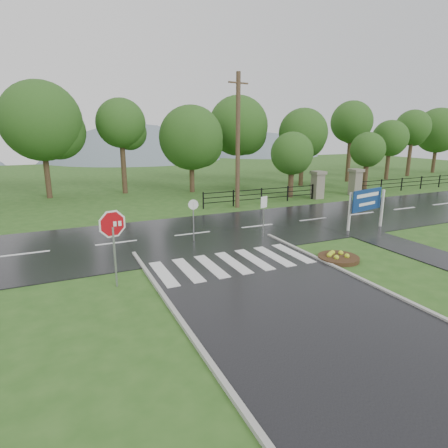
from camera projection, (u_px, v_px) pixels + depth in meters
name	position (u px, v px, depth m)	size (l,w,h in m)	color
ground	(305.00, 316.00, 11.32)	(120.00, 120.00, 0.00)	#2C551C
main_road	(192.00, 235.00, 20.14)	(90.00, 8.00, 0.04)	black
walkway	(398.00, 245.00, 18.28)	(2.20, 11.00, 0.04)	black
crosswalk	(233.00, 263.00, 15.71)	(6.50, 2.80, 0.02)	silver
pillar_west	(318.00, 184.00, 30.38)	(1.00, 1.00, 2.24)	gray
pillar_east	(355.00, 181.00, 31.99)	(1.00, 1.00, 2.24)	gray
fence_west	(261.00, 194.00, 28.37)	(9.58, 0.08, 1.20)	black
fence_east	(440.00, 180.00, 36.44)	(20.58, 0.08, 1.20)	black
hills	(116.00, 239.00, 73.84)	(102.00, 48.00, 48.00)	slate
treeline	(149.00, 194.00, 32.88)	(83.20, 5.20, 10.00)	#214C17
stop_sign	(113.00, 231.00, 12.99)	(1.29, 0.34, 2.98)	#939399
estate_billboard	(367.00, 202.00, 20.83)	(2.57, 0.63, 2.29)	silver
flower_bed	(338.00, 257.00, 16.15)	(1.74, 1.74, 0.35)	#332111
reg_sign_small	(264.00, 209.00, 19.23)	(0.46, 0.18, 2.18)	#939399
reg_sign_round	(193.00, 215.00, 18.49)	(0.49, 0.13, 2.17)	#939399
utility_pole_east	(238.00, 141.00, 26.03)	(1.63, 0.42, 9.25)	#473523
entrance_tree_left	(292.00, 154.00, 30.47)	(3.47, 3.47, 5.34)	#3D2B1C
entrance_tree_right	(368.00, 150.00, 33.74)	(3.09, 3.09, 5.29)	#3D2B1C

